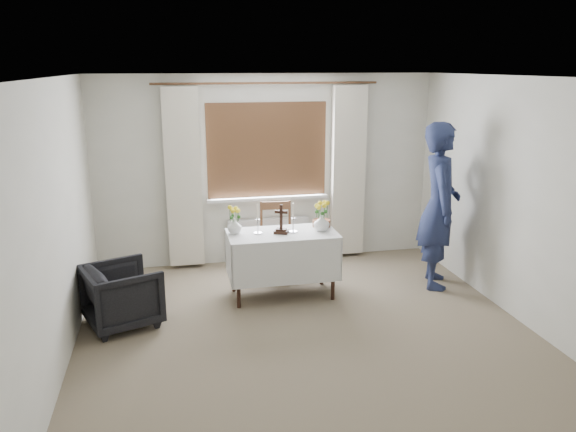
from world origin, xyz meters
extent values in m
plane|color=#7F6F57|center=(0.00, 0.00, 0.00)|extent=(5.00, 5.00, 0.00)
cube|color=silver|center=(-0.05, 1.22, 0.38)|extent=(1.24, 0.64, 0.76)
imported|color=black|center=(-1.81, 0.82, 0.32)|extent=(0.91, 0.89, 0.64)
imported|color=navy|center=(1.84, 1.18, 0.99)|extent=(0.68, 0.84, 1.98)
cube|color=silver|center=(0.00, 2.42, 0.30)|extent=(1.10, 0.10, 0.60)
imported|color=silver|center=(-0.58, 1.31, 0.85)|extent=(0.20, 0.20, 0.17)
imported|color=silver|center=(0.40, 1.20, 0.86)|extent=(0.24, 0.24, 0.19)
cylinder|color=brown|center=(0.45, 1.37, 0.80)|extent=(0.25, 0.25, 0.08)
camera|label=1|loc=(-1.26, -4.75, 2.61)|focal=35.00mm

